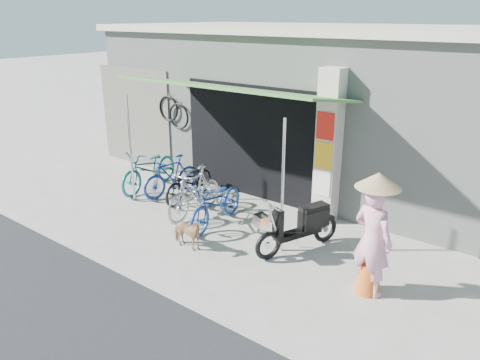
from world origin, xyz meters
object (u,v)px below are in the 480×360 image
Objects in this scene: bike_navy at (217,203)px; moped at (300,226)px; bike_teal at (150,169)px; nun at (373,236)px; bike_silver at (195,192)px; street_dog at (186,233)px; bike_blue at (172,176)px; bike_black at (190,181)px.

bike_navy is 1.04× the size of moped.
bike_teal is 4.39m from moped.
bike_teal is at bearing 3.02° from nun.
moped is (1.80, 0.11, -0.01)m from bike_navy.
bike_silver is 2.43× the size of street_dog.
moped is (3.68, -0.50, -0.00)m from bike_blue.
bike_teal is at bearing 158.38° from bike_navy.
street_dog is (0.22, -1.08, -0.17)m from bike_navy.
bike_teal is at bearing 159.95° from bike_silver.
moped is at bearing 0.25° from bike_blue.
street_dog is 0.37× the size of nun.
nun is (3.95, -0.49, 0.41)m from bike_silver.
moped is at bearing -6.74° from nun.
bike_blue reaches higher than street_dog.
bike_teal is 1.01× the size of nun.
bike_teal reaches higher than moped.
bike_blue is at bearing 150.89° from bike_silver.
bike_blue is 1.97m from bike_navy.
bike_teal is at bearing -168.97° from bike_blue.
bike_blue is 3.71m from moped.
nun is at bearing -80.86° from street_dog.
bike_teal is 2.63m from bike_navy.
bike_black is (1.21, 0.08, -0.07)m from bike_teal.
bike_navy is at bearing -10.02° from bike_blue.
bike_blue is at bearing 48.03° from street_dog.
bike_silver is at bearing 34.09° from street_dog.
moped reaches higher than street_dog.
bike_blue is at bearing -6.46° from bike_teal.
nun is (5.86, -0.99, 0.42)m from bike_teal.
bike_navy is at bearing 8.38° from street_dog.
street_dog is at bearing -40.21° from bike_teal.
bike_silver is (0.69, -0.58, 0.08)m from bike_black.
bike_black is 2.34m from street_dog.
moped reaches higher than bike_blue.
moped is at bearing -5.56° from bike_navy.
street_dog is (0.88, -1.16, -0.21)m from bike_silver.
bike_silver is at bearing -24.06° from bike_teal.
bike_teal reaches higher than bike_navy.
moped is at bearing -56.15° from street_dog.
bike_black is at bearing -5.65° from bike_teal.
bike_blue is (0.69, 0.04, -0.05)m from bike_teal.
bike_navy is at bearing -22.09° from bike_teal.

